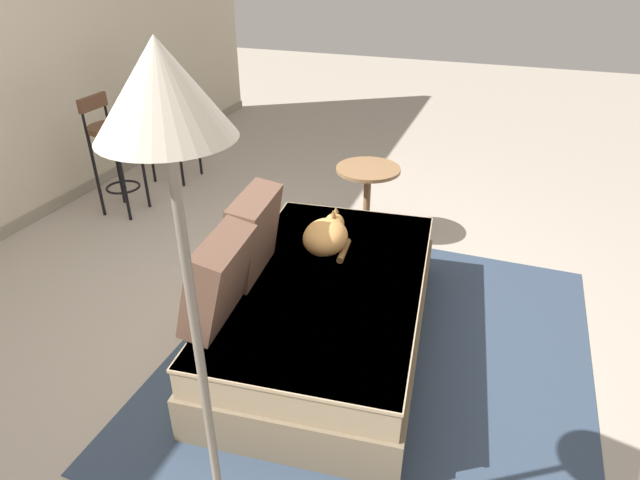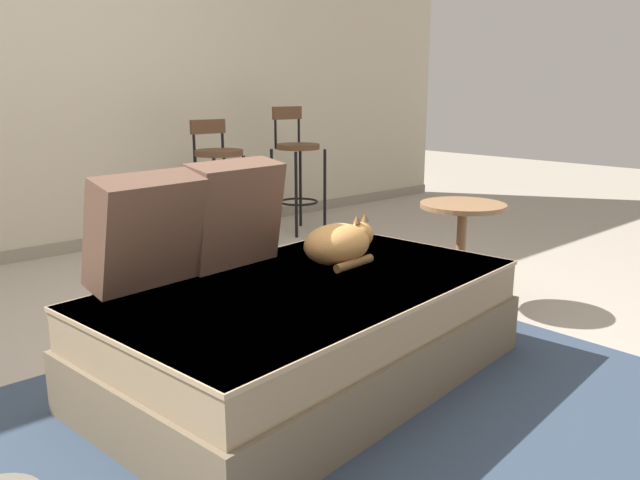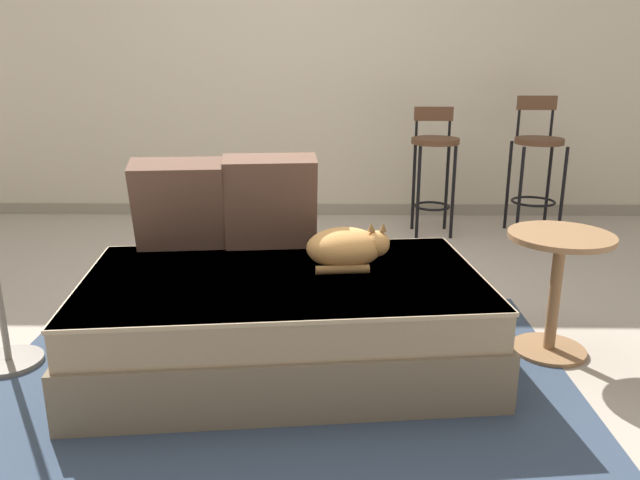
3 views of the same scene
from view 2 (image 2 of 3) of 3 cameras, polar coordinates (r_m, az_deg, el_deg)
ground_plane at (r=2.83m, az=-6.45°, el=-9.76°), size 16.00×16.00×0.00m
wall_back_panel at (r=4.62m, az=-24.14°, el=14.71°), size 8.00×0.10×2.60m
wall_baseboard_trim at (r=4.69m, az=-22.45°, el=-0.68°), size 8.00×0.02×0.09m
area_rug at (r=2.35m, az=4.00°, el=-14.73°), size 2.35×2.07×0.01m
couch at (r=2.46m, az=-1.02°, el=-8.16°), size 1.74×1.14×0.40m
throw_pillow_corner at (r=2.34m, az=-15.65°, el=0.79°), size 0.43×0.28×0.43m
throw_pillow_middle at (r=2.58m, az=-7.98°, el=2.42°), size 0.44×0.26×0.44m
cat at (r=2.62m, az=1.81°, el=-0.31°), size 0.36×0.28×0.20m
bar_stool_near_window at (r=4.53m, az=-9.28°, el=6.44°), size 0.34×0.34×0.91m
bar_stool_by_doorway at (r=4.97m, az=-2.13°, el=7.16°), size 0.34×0.34×0.99m
side_table at (r=3.33m, az=12.78°, el=0.05°), size 0.44×0.44×0.55m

